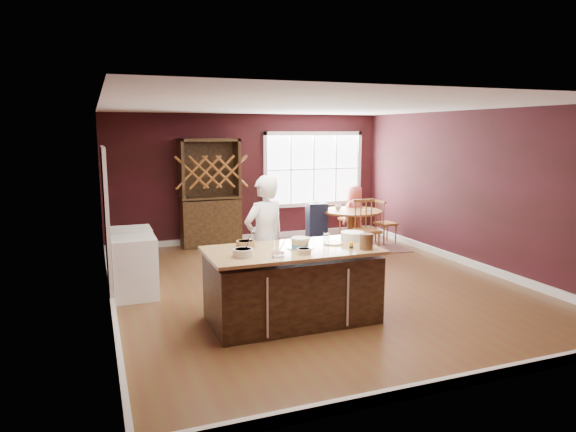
# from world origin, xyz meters

# --- Properties ---
(room_shell) EXTENTS (7.00, 7.00, 7.00)m
(room_shell) POSITION_xyz_m (0.00, 0.00, 1.35)
(room_shell) COLOR brown
(room_shell) RESTS_ON ground
(window) EXTENTS (2.36, 0.10, 1.66)m
(window) POSITION_xyz_m (1.50, 3.47, 1.50)
(window) COLOR white
(window) RESTS_ON room_shell
(doorway) EXTENTS (0.08, 1.26, 2.13)m
(doorway) POSITION_xyz_m (-2.97, 0.60, 1.02)
(doorway) COLOR white
(doorway) RESTS_ON room_shell
(kitchen_island) EXTENTS (2.10, 1.10, 0.92)m
(kitchen_island) POSITION_xyz_m (-0.89, -1.33, 0.44)
(kitchen_island) COLOR black
(kitchen_island) RESTS_ON ground
(dining_table) EXTENTS (1.21, 1.21, 0.75)m
(dining_table) POSITION_xyz_m (1.77, 2.12, 0.53)
(dining_table) COLOR brown
(dining_table) RESTS_ON ground
(baker) EXTENTS (0.75, 0.61, 1.76)m
(baker) POSITION_xyz_m (-0.98, -0.55, 0.88)
(baker) COLOR white
(baker) RESTS_ON ground
(layer_cake) EXTENTS (0.32, 0.32, 0.13)m
(layer_cake) POSITION_xyz_m (-0.78, -1.33, 0.98)
(layer_cake) COLOR white
(layer_cake) RESTS_ON kitchen_island
(bowl_blue) EXTENTS (0.24, 0.24, 0.09)m
(bowl_blue) POSITION_xyz_m (-1.56, -1.51, 0.97)
(bowl_blue) COLOR silver
(bowl_blue) RESTS_ON kitchen_island
(bowl_yellow) EXTENTS (0.23, 0.23, 0.09)m
(bowl_yellow) POSITION_xyz_m (-1.41, -1.09, 0.96)
(bowl_yellow) COLOR #9F7B53
(bowl_yellow) RESTS_ON kitchen_island
(bowl_pink) EXTENTS (0.16, 0.16, 0.06)m
(bowl_pink) POSITION_xyz_m (-1.19, -1.68, 0.95)
(bowl_pink) COLOR silver
(bowl_pink) RESTS_ON kitchen_island
(bowl_olive) EXTENTS (0.17, 0.17, 0.06)m
(bowl_olive) POSITION_xyz_m (-0.86, -1.64, 0.95)
(bowl_olive) COLOR beige
(bowl_olive) RESTS_ON kitchen_island
(drinking_glass) EXTENTS (0.08, 0.08, 0.16)m
(drinking_glass) POSITION_xyz_m (-0.43, -1.35, 1.00)
(drinking_glass) COLOR white
(drinking_glass) RESTS_ON kitchen_island
(dinner_plate) EXTENTS (0.26, 0.26, 0.02)m
(dinner_plate) POSITION_xyz_m (-0.29, -1.26, 0.93)
(dinner_plate) COLOR beige
(dinner_plate) RESTS_ON kitchen_island
(white_tub) EXTENTS (0.31, 0.31, 0.11)m
(white_tub) POSITION_xyz_m (0.04, -1.14, 0.97)
(white_tub) COLOR silver
(white_tub) RESTS_ON kitchen_island
(stoneware_crock) EXTENTS (0.16, 0.16, 0.19)m
(stoneware_crock) POSITION_xyz_m (-0.06, -1.69, 1.02)
(stoneware_crock) COLOR brown
(stoneware_crock) RESTS_ON kitchen_island
(toy_figurine) EXTENTS (0.05, 0.05, 0.09)m
(toy_figurine) POSITION_xyz_m (-0.21, -1.59, 0.96)
(toy_figurine) COLOR #FFCC03
(toy_figurine) RESTS_ON kitchen_island
(rug) EXTENTS (2.20, 1.80, 0.01)m
(rug) POSITION_xyz_m (1.77, 2.12, 0.01)
(rug) COLOR brown
(rug) RESTS_ON ground
(chair_east) EXTENTS (0.40, 0.42, 0.94)m
(chair_east) POSITION_xyz_m (2.58, 2.13, 0.47)
(chair_east) COLOR brown
(chair_east) RESTS_ON ground
(chair_south) EXTENTS (0.51, 0.49, 1.08)m
(chair_south) POSITION_xyz_m (1.65, 1.29, 0.54)
(chair_south) COLOR brown
(chair_south) RESTS_ON ground
(chair_north) EXTENTS (0.47, 0.45, 0.92)m
(chair_north) POSITION_xyz_m (2.16, 2.95, 0.46)
(chair_north) COLOR olive
(chair_north) RESTS_ON ground
(seated_woman) EXTENTS (0.70, 0.60, 1.21)m
(seated_woman) POSITION_xyz_m (2.06, 2.55, 0.60)
(seated_woman) COLOR #BE4A4A
(seated_woman) RESTS_ON ground
(high_chair) EXTENTS (0.44, 0.44, 0.94)m
(high_chair) POSITION_xyz_m (1.10, 2.37, 0.47)
(high_chair) COLOR black
(high_chair) RESTS_ON ground
(toddler) EXTENTS (0.18, 0.14, 0.26)m
(toddler) POSITION_xyz_m (1.02, 2.47, 0.81)
(toddler) COLOR #8CA5BF
(toddler) RESTS_ON high_chair
(table_plate) EXTENTS (0.18, 0.18, 0.01)m
(table_plate) POSITION_xyz_m (2.06, 2.05, 0.76)
(table_plate) COLOR beige
(table_plate) RESTS_ON dining_table
(table_cup) EXTENTS (0.14, 0.14, 0.10)m
(table_cup) POSITION_xyz_m (1.52, 2.26, 0.80)
(table_cup) COLOR white
(table_cup) RESTS_ON dining_table
(hutch) EXTENTS (1.20, 0.50, 2.20)m
(hutch) POSITION_xyz_m (-0.90, 3.22, 1.10)
(hutch) COLOR black
(hutch) RESTS_ON ground
(washer) EXTENTS (0.60, 0.58, 0.87)m
(washer) POSITION_xyz_m (-2.64, 0.28, 0.44)
(washer) COLOR silver
(washer) RESTS_ON ground
(dryer) EXTENTS (0.61, 0.59, 0.89)m
(dryer) POSITION_xyz_m (-2.64, 0.92, 0.44)
(dryer) COLOR white
(dryer) RESTS_ON ground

